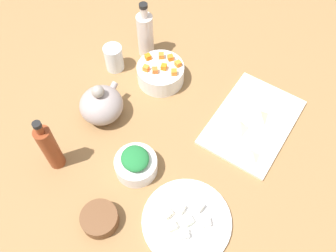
{
  "coord_description": "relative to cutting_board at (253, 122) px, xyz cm",
  "views": [
    {
      "loc": [
        -49.07,
        -28.61,
        97.08
      ],
      "look_at": [
        0.0,
        0.0,
        8.0
      ],
      "focal_mm": 38.29,
      "sensor_mm": 36.0,
      "label": 1
    }
  ],
  "objects": [
    {
      "name": "tofu_cube_0",
      "position": [
        -36.4,
        -1.99,
        1.8
      ],
      "size": [
        3.1,
        3.1,
        2.2
      ],
      "primitive_type": "cube",
      "rotation": [
        0.0,
        0.0,
        0.7
      ],
      "color": "white",
      "rests_on": "plate_tofu"
    },
    {
      "name": "tabletop",
      "position": [
        -17.12,
        20.62,
        -2.0
      ],
      "size": [
        190.0,
        190.0,
        3.0
      ],
      "primitive_type": "cube",
      "color": "olive",
      "rests_on": "ground"
    },
    {
      "name": "bottle_1",
      "position": [
        9.0,
        44.77,
        8.12
      ],
      "size": [
        5.54,
        5.54,
        20.89
      ],
      "color": "beige",
      "rests_on": "tabletop"
    },
    {
      "name": "teapot",
      "position": [
        -20.87,
        42.01,
        4.89
      ],
      "size": [
        15.22,
        13.28,
        13.8
      ],
      "color": "#A29391",
      "rests_on": "tabletop"
    },
    {
      "name": "carrot_cube_0",
      "position": [
        0.44,
        32.4,
        6.81
      ],
      "size": [
        2.22,
        2.22,
        1.8
      ],
      "primitive_type": "cube",
      "rotation": [
        0.0,
        0.0,
        0.27
      ],
      "color": "orange",
      "rests_on": "bowl_carrots"
    },
    {
      "name": "tofu_cube_3",
      "position": [
        -33.54,
        1.56,
        1.8
      ],
      "size": [
        2.56,
        2.56,
        2.2
      ],
      "primitive_type": "cube",
      "rotation": [
        0.0,
        0.0,
        1.39
      ],
      "color": "silver",
      "rests_on": "plate_tofu"
    },
    {
      "name": "carrot_cube_7",
      "position": [
        -2.91,
        37.1,
        6.81
      ],
      "size": [
        1.98,
        1.98,
        1.8
      ],
      "primitive_type": "cube",
      "rotation": [
        0.0,
        0.0,
        0.1
      ],
      "color": "orange",
      "rests_on": "bowl_carrots"
    },
    {
      "name": "tofu_cube_5",
      "position": [
        -41.73,
        5.14,
        1.8
      ],
      "size": [
        3.02,
        3.02,
        2.2
      ],
      "primitive_type": "cube",
      "rotation": [
        0.0,
        0.0,
        1.03
      ],
      "color": "#EEE8CB",
      "rests_on": "plate_tofu"
    },
    {
      "name": "drinking_glass_0",
      "position": [
        -2.55,
        50.3,
        4.1
      ],
      "size": [
        6.25,
        6.25,
        9.19
      ],
      "primitive_type": "cylinder",
      "color": "white",
      "rests_on": "tabletop"
    },
    {
      "name": "tofu_cube_1",
      "position": [
        -41.93,
        1.38,
        1.8
      ],
      "size": [
        3.11,
        3.11,
        2.2
      ],
      "primitive_type": "cube",
      "rotation": [
        0.0,
        0.0,
        0.74
      ],
      "color": "white",
      "rests_on": "plate_tofu"
    },
    {
      "name": "tofu_cube_4",
      "position": [
        -39.35,
        7.87,
        1.8
      ],
      "size": [
        2.77,
        2.77,
        2.2
      ],
      "primitive_type": "cube",
      "rotation": [
        0.0,
        0.0,
        2.83
      ],
      "color": "white",
      "rests_on": "plate_tofu"
    },
    {
      "name": "bowl_carrots",
      "position": [
        0.53,
        33.76,
        2.71
      ],
      "size": [
        15.52,
        15.52,
        6.41
      ],
      "primitive_type": "cylinder",
      "color": "white",
      "rests_on": "tabletop"
    },
    {
      "name": "tofu_cube_2",
      "position": [
        -36.45,
        5.6,
        1.8
      ],
      "size": [
        2.25,
        2.25,
        2.2
      ],
      "primitive_type": "cube",
      "rotation": [
        0.0,
        0.0,
        3.12
      ],
      "color": "white",
      "rests_on": "plate_tofu"
    },
    {
      "name": "dumpling_1",
      "position": [
        2.39,
        -0.94,
        1.93
      ],
      "size": [
        7.4,
        7.49,
        2.86
      ],
      "primitive_type": "pyramid",
      "rotation": [
        0.0,
        0.0,
        4.03
      ],
      "color": "beige",
      "rests_on": "cutting_board"
    },
    {
      "name": "carrot_cube_2",
      "position": [
        4.23,
        35.65,
        6.81
      ],
      "size": [
        2.48,
        2.48,
        1.8
      ],
      "primitive_type": "cube",
      "rotation": [
        0.0,
        0.0,
        2.13
      ],
      "color": "orange",
      "rests_on": "bowl_carrots"
    },
    {
      "name": "chopped_greens_mound",
      "position": [
        -31.75,
        22.56,
        6.24
      ],
      "size": [
        11.13,
        11.26,
        3.15
      ],
      "primitive_type": "ellipsoid",
      "rotation": [
        0.0,
        0.0,
        0.95
      ],
      "color": "#217336",
      "rests_on": "bowl_greens"
    },
    {
      "name": "carrot_cube_6",
      "position": [
        4.98,
        32.54,
        6.81
      ],
      "size": [
        2.54,
        2.54,
        1.8
      ],
      "primitive_type": "cube",
      "rotation": [
        0.0,
        0.0,
        2.39
      ],
      "color": "orange",
      "rests_on": "bowl_carrots"
    },
    {
      "name": "bowl_greens",
      "position": [
        -31.75,
        22.56,
        2.09
      ],
      "size": [
        12.08,
        12.08,
        5.17
      ],
      "primitive_type": "cylinder",
      "color": "white",
      "rests_on": "tabletop"
    },
    {
      "name": "carrot_cube_3",
      "position": [
        3.94,
        29.14,
        6.81
      ],
      "size": [
        2.41,
        2.41,
        1.8
      ],
      "primitive_type": "cube",
      "rotation": [
        0.0,
        0.0,
        2.69
      ],
      "color": "orange",
      "rests_on": "bowl_carrots"
    },
    {
      "name": "bottle_0",
      "position": [
        -41.46,
        43.73,
        8.45
      ],
      "size": [
        4.55,
        4.55,
        20.86
      ],
      "color": "brown",
      "rests_on": "tabletop"
    },
    {
      "name": "dumpling_0",
      "position": [
        -4.64,
        2.51,
        1.89
      ],
      "size": [
        6.73,
        6.51,
        2.78
      ],
      "primitive_type": "pyramid",
      "rotation": [
        0.0,
        0.0,
        0.56
      ],
      "color": "beige",
      "rests_on": "cutting_board"
    },
    {
      "name": "cutting_board",
      "position": [
        0.0,
        0.0,
        0.0
      ],
      "size": [
        33.97,
        24.38,
        1.0
      ],
      "primitive_type": "cube",
      "rotation": [
        0.0,
        0.0,
        -0.06
      ],
      "color": "#EFE3CF",
      "rests_on": "tabletop"
    },
    {
      "name": "carrot_cube_1",
      "position": [
        1.56,
        39.14,
        6.81
      ],
      "size": [
        2.47,
        2.47,
        1.8
      ],
      "primitive_type": "cube",
      "rotation": [
        0.0,
        0.0,
        2.6
      ],
      "color": "orange",
      "rests_on": "bowl_carrots"
    },
    {
      "name": "dumpling_2",
      "position": [
        -11.83,
        -4.61,
        1.54
      ],
      "size": [
        5.96,
        5.97,
        2.09
      ],
      "primitive_type": "pyramid",
      "rotation": [
        0.0,
        0.0,
        3.94
      ],
      "color": "beige",
      "rests_on": "cutting_board"
    },
    {
      "name": "carrot_cube_5",
      "position": [
        0.12,
        28.47,
        6.81
      ],
      "size": [
        2.48,
        2.48,
        1.8
      ],
      "primitive_type": "cube",
      "rotation": [
        0.0,
        0.0,
        2.12
      ],
      "color": "orange",
      "rests_on": "bowl_carrots"
    },
    {
      "name": "carrot_cube_4",
      "position": [
        -2.27,
        34.11,
        6.81
      ],
      "size": [
        2.5,
        2.5,
        1.8
      ],
      "primitive_type": "cube",
      "rotation": [
        0.0,
        0.0,
        2.17
      ],
      "color": "orange",
      "rests_on": "bowl_carrots"
    },
    {
      "name": "bowl_small_side",
      "position": [
        -49.46,
        22.5,
        1.49
      ],
      "size": [
        9.87,
        9.87,
        3.99
      ],
      "primitive_type": "cylinder",
      "color": "brown",
      "rests_on": "tabletop"
    },
    {
      "name": "plate_tofu",
      "position": [
        -38.07,
        2.7,
        0.1
      ],
      "size": [
        23.83,
        23.83,
        1.2
      ],
      "primitive_type": "cylinder",
      "color": "white",
      "rests_on": "tabletop"
    },
    {
      "name": "tofu_cube_6",
      "position": [
        -38.35,
        2.15,
        1.8
      ],
      "size": [
        2.95,
        2.95,
        2.2
      ],
      "primitive_type": "cube",
      "rotation": [
        0.0,
        0.0,
        1.11
      ],
      "color": "white",
      "rests_on": "plate_tofu"
    }
  ]
}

